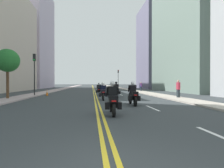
% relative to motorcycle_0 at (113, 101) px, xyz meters
% --- Properties ---
extents(ground_plane, '(264.00, 264.00, 0.00)m').
position_rel_motorcycle_0_xyz_m(ground_plane, '(-0.60, 42.02, -0.66)').
color(ground_plane, '#313739').
extents(sidewalk_left, '(2.11, 144.00, 0.12)m').
position_rel_motorcycle_0_xyz_m(sidewalk_left, '(-8.15, 42.02, -0.60)').
color(sidewalk_left, '#A99595').
rests_on(sidewalk_left, ground).
extents(sidewalk_right, '(2.11, 144.00, 0.12)m').
position_rel_motorcycle_0_xyz_m(sidewalk_right, '(6.95, 42.02, -0.60)').
color(sidewalk_right, '#A99F92').
rests_on(sidewalk_right, ground).
extents(centreline_yellow_inner, '(0.12, 132.00, 0.01)m').
position_rel_motorcycle_0_xyz_m(centreline_yellow_inner, '(-0.72, 42.02, -0.65)').
color(centreline_yellow_inner, yellow).
rests_on(centreline_yellow_inner, ground).
extents(centreline_yellow_outer, '(0.12, 132.00, 0.01)m').
position_rel_motorcycle_0_xyz_m(centreline_yellow_outer, '(-0.48, 42.02, -0.65)').
color(centreline_yellow_outer, yellow).
rests_on(centreline_yellow_outer, ground).
extents(lane_dashes_white, '(0.14, 56.40, 0.01)m').
position_rel_motorcycle_0_xyz_m(lane_dashes_white, '(2.65, 23.02, -0.65)').
color(lane_dashes_white, silver).
rests_on(lane_dashes_white, ground).
extents(building_right_1, '(6.88, 18.56, 31.58)m').
position_rel_motorcycle_0_xyz_m(building_right_1, '(15.93, 22.31, 15.14)').
color(building_right_1, gray).
rests_on(building_right_1, ground).
extents(building_left_2, '(6.88, 18.14, 28.80)m').
position_rel_motorcycle_0_xyz_m(building_left_2, '(-17.14, 46.99, 13.74)').
color(building_left_2, '#B0A0B7').
rests_on(building_left_2, ground).
extents(building_right_2, '(6.60, 12.53, 22.14)m').
position_rel_motorcycle_0_xyz_m(building_right_2, '(15.80, 40.18, 10.42)').
color(building_right_2, slate).
rests_on(building_right_2, ground).
extents(motorcycle_0, '(0.77, 2.12, 1.64)m').
position_rel_motorcycle_0_xyz_m(motorcycle_0, '(0.00, 0.00, 0.00)').
color(motorcycle_0, black).
rests_on(motorcycle_0, ground).
extents(motorcycle_1, '(0.76, 2.21, 1.64)m').
position_rel_motorcycle_0_xyz_m(motorcycle_1, '(1.80, 3.54, 0.01)').
color(motorcycle_1, black).
rests_on(motorcycle_1, ground).
extents(motorcycle_2, '(0.77, 2.28, 1.58)m').
position_rel_motorcycle_0_xyz_m(motorcycle_2, '(-0.02, 7.31, 0.01)').
color(motorcycle_2, black).
rests_on(motorcycle_2, ground).
extents(motorcycle_3, '(0.77, 2.29, 1.67)m').
position_rel_motorcycle_0_xyz_m(motorcycle_3, '(1.58, 10.47, 0.01)').
color(motorcycle_3, black).
rests_on(motorcycle_3, ground).
extents(motorcycle_4, '(0.77, 2.22, 1.57)m').
position_rel_motorcycle_0_xyz_m(motorcycle_4, '(-0.11, 14.09, -0.01)').
color(motorcycle_4, black).
rests_on(motorcycle_4, ground).
extents(traffic_cone_1, '(0.36, 0.36, 0.73)m').
position_rel_motorcycle_0_xyz_m(traffic_cone_1, '(-6.24, 13.57, -0.30)').
color(traffic_cone_1, black).
rests_on(traffic_cone_1, ground).
extents(traffic_light_near, '(0.28, 0.38, 4.82)m').
position_rel_motorcycle_0_xyz_m(traffic_light_near, '(-7.49, 13.01, 2.65)').
color(traffic_light_near, black).
rests_on(traffic_light_near, ground).
extents(traffic_light_far, '(0.28, 0.38, 5.07)m').
position_rel_motorcycle_0_xyz_m(traffic_light_far, '(6.29, 41.74, 2.83)').
color(traffic_light_far, black).
rests_on(traffic_light_far, ground).
extents(pedestrian_0, '(0.47, 0.44, 1.68)m').
position_rel_motorcycle_0_xyz_m(pedestrian_0, '(7.56, 22.54, 0.21)').
color(pedestrian_0, '#222A37').
rests_on(pedestrian_0, ground).
extents(pedestrian_1, '(0.28, 0.39, 1.81)m').
position_rel_motorcycle_0_xyz_m(pedestrian_1, '(7.35, 8.26, 0.28)').
color(pedestrian_1, '#212A2F').
rests_on(pedestrian_1, ground).
extents(street_tree_0, '(2.10, 2.10, 4.61)m').
position_rel_motorcycle_0_xyz_m(street_tree_0, '(-8.61, 8.89, 2.87)').
color(street_tree_0, '#503621').
rests_on(street_tree_0, ground).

